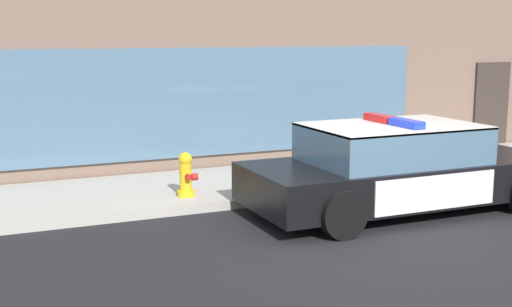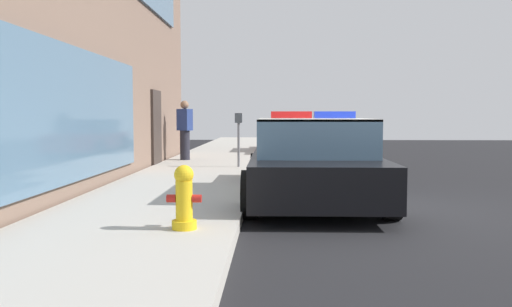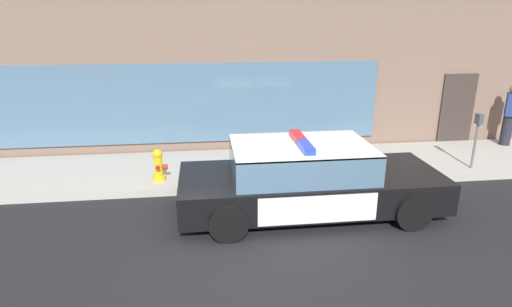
# 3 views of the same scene
# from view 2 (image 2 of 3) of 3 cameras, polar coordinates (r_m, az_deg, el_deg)

# --- Properties ---
(ground) EXTENTS (48.00, 48.00, 0.00)m
(ground) POSITION_cam_2_polar(r_m,az_deg,el_deg) (8.13, 14.44, -6.20)
(ground) COLOR black
(sidewalk) EXTENTS (48.00, 2.68, 0.15)m
(sidewalk) POSITION_cam_2_polar(r_m,az_deg,el_deg) (8.11, -10.70, -5.63)
(sidewalk) COLOR #B2ADA3
(sidewalk) RESTS_ON ground
(police_cruiser) EXTENTS (5.01, 2.17, 1.49)m
(police_cruiser) POSITION_cam_2_polar(r_m,az_deg,el_deg) (9.00, 5.93, -0.75)
(police_cruiser) COLOR black
(police_cruiser) RESTS_ON ground
(fire_hydrant) EXTENTS (0.34, 0.39, 0.73)m
(fire_hydrant) POSITION_cam_2_polar(r_m,az_deg,el_deg) (6.12, -7.61, -4.69)
(fire_hydrant) COLOR gold
(fire_hydrant) RESTS_ON sidewalk
(car_down_street) EXTENTS (4.70, 2.00, 1.29)m
(car_down_street) POSITION_cam_2_polar(r_m,az_deg,el_deg) (19.87, 3.90, 1.73)
(car_down_street) COLOR maroon
(car_down_street) RESTS_ON ground
(pedestrian_on_sidewalk) EXTENTS (0.43, 0.48, 1.71)m
(pedestrian_on_sidewalk) POSITION_cam_2_polar(r_m,az_deg,el_deg) (15.70, -7.55, 2.48)
(pedestrian_on_sidewalk) COLOR #23232D
(pedestrian_on_sidewalk) RESTS_ON sidewalk
(parking_meter) EXTENTS (0.12, 0.18, 1.34)m
(parking_meter) POSITION_cam_2_polar(r_m,az_deg,el_deg) (13.42, -1.86, 2.54)
(parking_meter) COLOR slate
(parking_meter) RESTS_ON sidewalk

